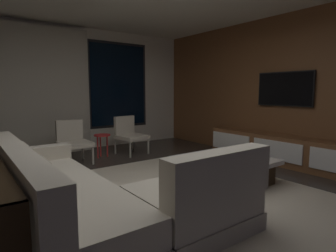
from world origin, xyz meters
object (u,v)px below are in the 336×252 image
at_px(side_stool, 102,139).
at_px(media_console, 286,151).
at_px(accent_chair_near_window, 129,133).
at_px(coffee_table, 224,170).
at_px(accent_chair_by_curtain, 73,139).
at_px(mounted_tv, 285,89).
at_px(sectional_couch, 94,199).
at_px(book_stack_on_coffee_table, 233,157).

height_order(side_stool, media_console, media_console).
bearing_deg(accent_chair_near_window, coffee_table, -86.45).
relative_size(coffee_table, accent_chair_by_curtain, 1.49).
xyz_separation_m(coffee_table, mounted_tv, (1.79, 0.20, 1.16)).
distance_m(media_console, mounted_tv, 1.13).
relative_size(sectional_couch, media_console, 0.81).
height_order(book_stack_on_coffee_table, accent_chair_by_curtain, accent_chair_by_curtain).
height_order(accent_chair_by_curtain, side_stool, accent_chair_by_curtain).
xyz_separation_m(sectional_couch, media_console, (3.63, 0.19, -0.04)).
relative_size(sectional_couch, coffee_table, 2.16).
height_order(sectional_couch, accent_chair_by_curtain, sectional_couch).
distance_m(coffee_table, accent_chair_by_curtain, 2.81).
xyz_separation_m(coffee_table, accent_chair_near_window, (-0.16, 2.52, 0.25)).
relative_size(accent_chair_near_window, mounted_tv, 0.72).
bearing_deg(media_console, accent_chair_by_curtain, 140.70).
height_order(accent_chair_near_window, accent_chair_by_curtain, same).
height_order(coffee_table, media_console, media_console).
bearing_deg(accent_chair_near_window, mounted_tv, -50.05).
height_order(accent_chair_near_window, side_stool, accent_chair_near_window).
distance_m(sectional_couch, side_stool, 2.98).
bearing_deg(media_console, sectional_couch, -176.98).
xyz_separation_m(accent_chair_near_window, media_console, (1.76, -2.52, -0.18)).
bearing_deg(coffee_table, book_stack_on_coffee_table, -89.41).
distance_m(accent_chair_near_window, mounted_tv, 3.16).
distance_m(side_stool, mounted_tv, 3.58).
bearing_deg(accent_chair_near_window, book_stack_on_coffee_table, -86.62).
bearing_deg(sectional_couch, accent_chair_near_window, 55.34).
relative_size(coffee_table, accent_chair_near_window, 1.49).
xyz_separation_m(coffee_table, side_stool, (-0.77, 2.52, 0.19)).
height_order(sectional_couch, side_stool, sectional_couch).
bearing_deg(coffee_table, side_stool, 106.93).
distance_m(book_stack_on_coffee_table, mounted_tv, 2.05).
xyz_separation_m(sectional_couch, coffee_table, (2.03, 0.19, -0.10)).
bearing_deg(accent_chair_by_curtain, side_stool, 7.05).
bearing_deg(book_stack_on_coffee_table, side_stool, 106.04).
distance_m(sectional_couch, book_stack_on_coffee_table, 2.03).
distance_m(sectional_couch, media_console, 3.64).
bearing_deg(accent_chair_near_window, media_console, -55.01).
height_order(coffee_table, book_stack_on_coffee_table, book_stack_on_coffee_table).
bearing_deg(accent_chair_near_window, side_stool, -179.21).
xyz_separation_m(sectional_couch, accent_chair_by_curtain, (0.66, 2.63, 0.14)).
relative_size(book_stack_on_coffee_table, media_console, 0.10).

